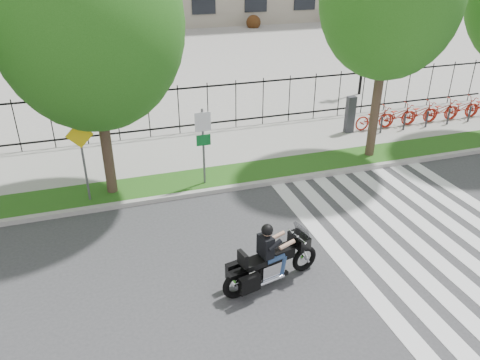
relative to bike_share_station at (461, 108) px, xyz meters
name	(u,v)px	position (x,y,z in m)	size (l,w,h in m)	color
ground	(256,269)	(-12.15, -7.20, -0.63)	(120.00, 120.00, 0.00)	#363638
curb	(212,191)	(-12.15, -3.10, -0.55)	(60.00, 0.20, 0.15)	#A29F99
grass_verge	(206,179)	(-12.15, -2.25, -0.55)	(60.00, 1.50, 0.15)	#1C5715
sidewalk	(190,151)	(-12.15, 0.25, -0.55)	(60.00, 3.50, 0.15)	gray
plaza	(135,56)	(-12.15, 17.80, -0.58)	(80.00, 34.00, 0.10)	gray
crosswalk_stripes	(423,235)	(-7.32, -7.20, -0.62)	(5.70, 8.00, 0.01)	silver
iron_fence	(179,110)	(-12.15, 2.00, 0.52)	(30.00, 0.06, 2.00)	black
lamp_post_right	(366,32)	(-2.15, 4.80, 2.58)	(1.06, 0.70, 4.25)	black
street_tree_1	(89,23)	(-15.16, -2.25, 4.57)	(5.10, 5.10, 7.99)	#3B2C20
bike_share_station	(461,108)	(0.00, 0.00, 0.00)	(11.08, 0.85, 1.50)	#2D2D33
sign_pole_regulatory	(203,137)	(-12.27, -2.62, 1.11)	(0.50, 0.09, 2.50)	#59595B
sign_pole_warning	(82,151)	(-15.86, -2.62, 1.11)	(0.78, 0.09, 2.49)	#59595B
motorcycle_rider	(271,260)	(-11.99, -7.78, 0.03)	(2.54, 1.04, 1.98)	black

